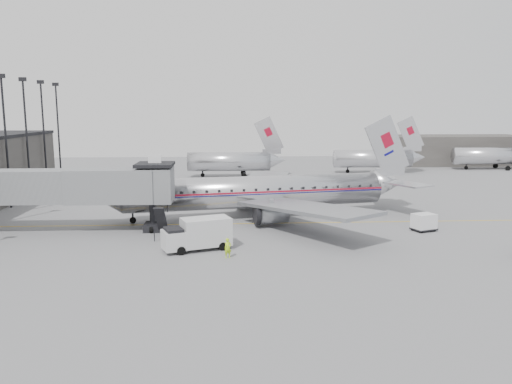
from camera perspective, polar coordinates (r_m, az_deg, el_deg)
ground at (r=44.14m, az=-0.28°, el=-5.36°), size 160.00×160.00×0.00m
hangar at (r=113.29m, az=21.44°, el=4.51°), size 30.00×12.00×6.00m
apron_line at (r=50.18m, az=2.79°, el=-3.57°), size 60.00×0.15×0.01m
jet_bridge at (r=49.01m, az=-20.37°, el=0.51°), size 21.00×6.20×7.10m
distant_aircraft_near at (r=85.07m, az=-2.97°, el=3.58°), size 16.39×3.20×10.26m
distant_aircraft_mid at (r=92.89m, az=13.30°, el=3.83°), size 16.39×3.20×10.26m
distant_aircraft_far at (r=105.82m, az=25.26°, el=3.83°), size 16.39×3.20×10.26m
airliner at (r=52.58m, az=0.70°, el=0.03°), size 33.79×31.05×10.76m
service_van at (r=40.67m, az=-6.68°, el=-4.73°), size 5.84×3.81×2.57m
baggage_cart_white at (r=49.35m, az=18.64°, el=-3.25°), size 2.49×2.19×1.63m
ramp_worker at (r=38.40m, az=-3.23°, el=-6.42°), size 0.66×0.54×1.54m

